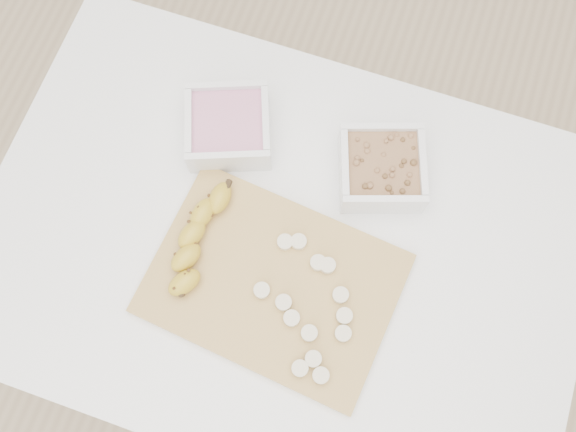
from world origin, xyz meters
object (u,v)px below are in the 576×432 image
(banana, at_px, (197,241))
(cutting_board, at_px, (273,283))
(bowl_yogurt, at_px, (228,127))
(table, at_px, (283,257))
(bowl_granola, at_px, (382,169))

(banana, bearing_deg, cutting_board, 3.60)
(bowl_yogurt, distance_m, cutting_board, 0.27)
(bowl_yogurt, height_order, banana, bowl_yogurt)
(table, relative_size, cutting_board, 2.61)
(cutting_board, bearing_deg, bowl_yogurt, 125.16)
(cutting_board, bearing_deg, banana, 170.80)
(cutting_board, height_order, banana, banana)
(banana, bearing_deg, bowl_yogurt, 109.07)
(bowl_yogurt, bearing_deg, bowl_granola, 2.46)
(table, bearing_deg, bowl_granola, 54.73)
(bowl_yogurt, xyz_separation_m, bowl_granola, (0.27, 0.01, -0.00))
(bowl_granola, bearing_deg, bowl_yogurt, -177.54)
(bowl_yogurt, bearing_deg, table, -46.07)
(bowl_granola, bearing_deg, cutting_board, -114.74)
(cutting_board, bearing_deg, bowl_granola, 65.26)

